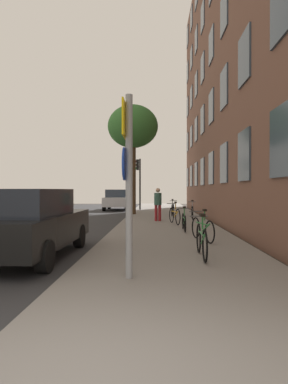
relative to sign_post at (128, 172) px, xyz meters
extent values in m
plane|color=#332D28|center=(-2.56, 11.77, -1.91)|extent=(41.80, 41.80, 0.00)
cube|color=#2D2D30|center=(-4.66, 11.77, -1.91)|extent=(7.00, 38.00, 0.01)
cube|color=gray|center=(0.94, 11.77, -1.85)|extent=(4.20, 38.00, 0.12)
cube|color=brown|center=(3.54, 11.27, 6.28)|extent=(0.50, 27.00, 16.39)
cube|color=#384756|center=(3.26, 1.90, 0.78)|extent=(0.06, 1.35, 1.61)
cube|color=#384756|center=(3.26, 5.02, 0.78)|extent=(0.06, 1.35, 1.61)
cube|color=#384756|center=(3.26, 8.15, 0.78)|extent=(0.06, 1.35, 1.61)
cube|color=#384756|center=(3.26, 11.27, 0.78)|extent=(0.06, 1.35, 1.61)
cube|color=#384756|center=(3.26, 14.40, 0.78)|extent=(0.06, 1.35, 1.61)
cube|color=#384756|center=(3.26, 17.52, 0.78)|extent=(0.06, 1.35, 1.61)
cube|color=#384756|center=(3.26, 20.65, 0.78)|extent=(0.06, 1.35, 1.61)
cube|color=#384756|center=(3.26, 23.77, 0.78)|extent=(0.06, 1.35, 1.61)
cube|color=#384756|center=(3.26, 1.90, 3.86)|extent=(0.06, 1.35, 1.61)
cube|color=#384756|center=(3.26, 5.02, 3.86)|extent=(0.06, 1.35, 1.61)
cube|color=#384756|center=(3.26, 8.15, 3.86)|extent=(0.06, 1.35, 1.61)
cube|color=#384756|center=(3.26, 11.27, 3.86)|extent=(0.06, 1.35, 1.61)
cube|color=#384756|center=(3.26, 14.40, 3.86)|extent=(0.06, 1.35, 1.61)
cube|color=#384756|center=(3.26, 17.52, 3.86)|extent=(0.06, 1.35, 1.61)
cube|color=#384756|center=(3.26, 20.65, 3.86)|extent=(0.06, 1.35, 1.61)
cube|color=#384756|center=(3.26, 23.77, 3.86)|extent=(0.06, 1.35, 1.61)
cube|color=#384756|center=(3.26, 8.15, 6.94)|extent=(0.06, 1.35, 1.61)
cube|color=#384756|center=(3.26, 11.27, 6.94)|extent=(0.06, 1.35, 1.61)
cube|color=#384756|center=(3.26, 14.40, 6.94)|extent=(0.06, 1.35, 1.61)
cube|color=#384756|center=(3.26, 17.52, 6.94)|extent=(0.06, 1.35, 1.61)
cube|color=#384756|center=(3.26, 20.65, 6.94)|extent=(0.06, 1.35, 1.61)
cube|color=#384756|center=(3.26, 23.77, 6.94)|extent=(0.06, 1.35, 1.61)
cube|color=#384756|center=(3.26, 14.40, 10.02)|extent=(0.06, 1.35, 1.61)
cube|color=#384756|center=(3.26, 17.52, 10.02)|extent=(0.06, 1.35, 1.61)
cube|color=#384756|center=(3.26, 20.65, 10.02)|extent=(0.06, 1.35, 1.61)
cube|color=#384756|center=(3.26, 23.77, 10.02)|extent=(0.06, 1.35, 1.61)
cube|color=#384756|center=(3.26, 20.65, 13.09)|extent=(0.06, 1.35, 1.61)
cube|color=#384756|center=(3.26, 23.77, 13.09)|extent=(0.06, 1.35, 1.61)
cylinder|color=gray|center=(0.02, 0.00, -0.24)|extent=(0.12, 0.12, 3.10)
cube|color=yellow|center=(-0.06, 0.00, 0.89)|extent=(0.03, 0.60, 0.60)
cylinder|color=#14339E|center=(-0.06, 0.00, 0.14)|extent=(0.03, 0.56, 0.56)
cylinder|color=black|center=(-0.71, 19.44, 0.12)|extent=(0.12, 0.12, 3.82)
cube|color=black|center=(-0.89, 19.44, 1.58)|extent=(0.20, 0.24, 0.80)
sphere|color=#4B0707|center=(-1.00, 19.44, 1.84)|extent=(0.16, 0.16, 0.16)
sphere|color=#523707|center=(-1.00, 19.44, 1.58)|extent=(0.16, 0.16, 0.16)
sphere|color=green|center=(-1.00, 19.44, 1.32)|extent=(0.16, 0.16, 0.16)
cylinder|color=#4C3823|center=(-0.93, 14.93, 0.44)|extent=(0.36, 0.36, 4.47)
ellipsoid|color=#387533|center=(-0.93, 14.93, 3.61)|extent=(3.10, 3.10, 2.63)
torus|color=black|center=(1.49, 2.32, -1.45)|extent=(0.05, 0.69, 0.69)
torus|color=black|center=(1.48, 1.22, -1.45)|extent=(0.05, 0.69, 0.69)
cylinder|color=#267233|center=(1.49, 1.77, -1.26)|extent=(0.06, 0.93, 0.04)
cylinder|color=#267233|center=(1.48, 1.50, -1.35)|extent=(0.05, 0.56, 0.30)
cylinder|color=#267233|center=(1.48, 1.61, -1.01)|extent=(0.04, 0.04, 0.28)
cube|color=black|center=(1.48, 1.61, -0.85)|extent=(0.10, 0.24, 0.06)
cylinder|color=#4C4C4C|center=(1.49, 2.32, -0.93)|extent=(0.42, 0.04, 0.03)
torus|color=black|center=(1.71, 4.69, -1.47)|extent=(0.20, 0.64, 0.65)
torus|color=black|center=(1.97, 3.65, -1.47)|extent=(0.20, 0.64, 0.65)
cylinder|color=#267233|center=(1.84, 4.17, -1.29)|extent=(0.27, 0.89, 0.04)
cylinder|color=#267233|center=(1.91, 3.91, -1.37)|extent=(0.18, 0.54, 0.30)
cylinder|color=#267233|center=(1.88, 4.02, -1.05)|extent=(0.04, 0.04, 0.28)
cube|color=black|center=(1.88, 4.02, -0.89)|extent=(0.10, 0.24, 0.06)
cylinder|color=#4C4C4C|center=(1.71, 4.69, -0.97)|extent=(0.41, 0.13, 0.03)
torus|color=black|center=(1.51, 7.10, -1.49)|extent=(0.05, 0.61, 0.60)
torus|color=black|center=(1.50, 6.04, -1.49)|extent=(0.05, 0.61, 0.60)
cylinder|color=#267233|center=(1.51, 6.57, -1.32)|extent=(0.05, 0.91, 0.04)
cylinder|color=#267233|center=(1.50, 6.30, -1.40)|extent=(0.05, 0.55, 0.29)
cylinder|color=#267233|center=(1.50, 6.41, -1.09)|extent=(0.04, 0.04, 0.28)
cube|color=black|center=(1.50, 6.41, -0.93)|extent=(0.10, 0.24, 0.06)
cylinder|color=#4C4C4C|center=(1.51, 7.10, -1.01)|extent=(0.42, 0.03, 0.03)
torus|color=black|center=(1.19, 9.45, -1.45)|extent=(0.19, 0.68, 0.69)
torus|color=black|center=(1.41, 8.49, -1.45)|extent=(0.19, 0.68, 0.69)
cylinder|color=#C68C19|center=(1.30, 8.97, -1.26)|extent=(0.23, 0.83, 0.04)
cylinder|color=#C68C19|center=(1.35, 8.73, -1.34)|extent=(0.16, 0.51, 0.28)
cylinder|color=#C68C19|center=(1.33, 8.83, -1.00)|extent=(0.04, 0.04, 0.28)
cube|color=black|center=(1.33, 8.83, -0.84)|extent=(0.10, 0.24, 0.06)
cylinder|color=#4C4C4C|center=(1.19, 9.45, -0.92)|extent=(0.42, 0.12, 0.03)
torus|color=black|center=(2.36, 11.86, -1.45)|extent=(0.09, 0.68, 0.68)
torus|color=black|center=(2.29, 10.88, -1.45)|extent=(0.09, 0.68, 0.68)
cylinder|color=#99999E|center=(2.33, 11.37, -1.26)|extent=(0.11, 0.84, 0.04)
cylinder|color=#99999E|center=(2.31, 11.12, -1.35)|extent=(0.08, 0.51, 0.28)
cylinder|color=#99999E|center=(2.32, 11.22, -1.01)|extent=(0.04, 0.04, 0.28)
cube|color=black|center=(2.32, 11.22, -0.85)|extent=(0.10, 0.24, 0.06)
cylinder|color=#4C4C4C|center=(2.36, 11.86, -0.93)|extent=(0.42, 0.06, 0.03)
torus|color=black|center=(1.53, 14.26, -1.46)|extent=(0.12, 0.66, 0.66)
torus|color=black|center=(1.40, 13.28, -1.46)|extent=(0.12, 0.66, 0.66)
cylinder|color=black|center=(1.46, 13.77, -1.28)|extent=(0.15, 0.84, 0.04)
cylinder|color=black|center=(1.43, 13.53, -1.36)|extent=(0.11, 0.51, 0.28)
cylinder|color=black|center=(1.44, 13.62, -1.03)|extent=(0.04, 0.04, 0.28)
cube|color=black|center=(1.44, 13.62, -0.87)|extent=(0.10, 0.24, 0.06)
cylinder|color=#4C4C4C|center=(1.53, 14.26, -0.95)|extent=(0.42, 0.08, 0.03)
cylinder|color=maroon|center=(0.49, 10.33, -1.41)|extent=(0.14, 0.14, 0.77)
cylinder|color=maroon|center=(0.66, 10.33, -1.41)|extent=(0.14, 0.14, 0.77)
cylinder|color=#33594C|center=(0.58, 10.33, -0.74)|extent=(0.50, 0.50, 0.58)
sphere|color=tan|center=(0.58, 10.33, -0.32)|extent=(0.21, 0.21, 0.21)
cube|color=black|center=(-2.50, 2.14, -1.23)|extent=(1.91, 4.51, 0.70)
cube|color=#1E232D|center=(-2.50, 1.91, -0.58)|extent=(1.59, 2.53, 0.60)
cylinder|color=black|center=(-3.36, 3.57, -1.58)|extent=(0.22, 0.64, 0.64)
cylinder|color=black|center=(-1.65, 3.57, -1.58)|extent=(0.22, 0.64, 0.64)
cylinder|color=black|center=(-1.65, 0.70, -1.58)|extent=(0.22, 0.64, 0.64)
cube|color=silver|center=(-2.57, 20.80, -1.23)|extent=(1.91, 4.41, 0.70)
cube|color=#2D3847|center=(-2.57, 20.58, -0.58)|extent=(1.59, 2.47, 0.60)
cylinder|color=black|center=(-3.42, 22.20, -1.58)|extent=(0.22, 0.64, 0.64)
cylinder|color=black|center=(-1.73, 22.20, -1.58)|extent=(0.22, 0.64, 0.64)
cylinder|color=black|center=(-3.42, 19.39, -1.58)|extent=(0.22, 0.64, 0.64)
cylinder|color=black|center=(-1.73, 19.39, -1.58)|extent=(0.22, 0.64, 0.64)
camera|label=1|loc=(0.48, -5.61, -0.30)|focal=31.22mm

